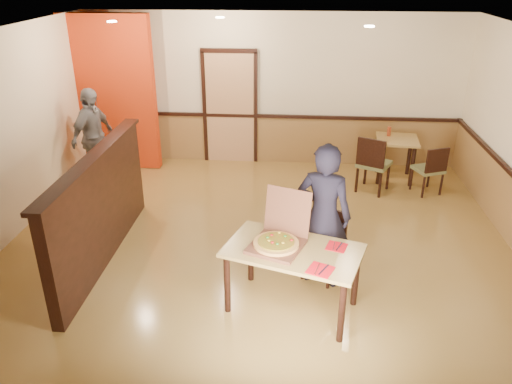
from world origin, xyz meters
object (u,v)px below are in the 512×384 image
Objects in this scene: main_table at (293,258)px; passerby at (93,137)px; side_chair_right at (431,168)px; side_chair_left at (373,162)px; condiment at (389,131)px; side_table at (396,148)px; diner at (324,216)px; diner_chair at (326,242)px; pizza_box at (278,240)px.

main_table is 0.96× the size of passerby.
side_chair_left is at bearing -21.89° from side_chair_right.
side_chair_left reaches higher than condiment.
main_table reaches higher than side_table.
diner is at bearing 32.34° from side_chair_right.
side_chair_left reaches higher than diner_chair.
pizza_box is at bearing 92.71° from side_chair_left.
diner_chair reaches higher than side_chair_right.
passerby reaches higher than main_table.
main_table is 4.33m from condiment.
passerby is at bearing -171.52° from condiment.
side_chair_right is 1.09× the size of side_table.
diner_chair is at bearing -106.26° from passerby.
pizza_box is at bearing 61.24° from diner.
diner is at bearing -110.70° from condiment.
side_table is at bearing -100.94° from side_chair_left.
pizza_box reaches higher than diner_chair.
passerby is (-5.23, -0.62, 0.26)m from side_table.
condiment is at bearing 132.26° from side_table.
passerby is at bearing 156.96° from pizza_box.
passerby is (-3.86, 2.54, 0.38)m from diner_chair.
main_table is 4.75m from passerby.
diner is (-1.90, -2.68, 0.43)m from side_chair_right.
main_table is 0.25m from pizza_box.
side_table is (-0.47, 0.61, 0.12)m from side_chair_right.
main_table is at bearing -114.62° from side_table.
side_chair_left is 0.78m from side_table.
condiment is at bearing 86.33° from pizza_box.
passerby is at bearing 27.24° from side_chair_left.
condiment is (-0.13, 0.14, 0.26)m from side_table.
condiment is at bearing -87.72° from side_chair_left.
pizza_box is (-0.17, 0.06, 0.18)m from main_table.
pizza_box is (-0.56, -0.64, 0.37)m from diner_chair.
pizza_box reaches higher than side_chair_left.
passerby is (-3.46, 3.24, 0.18)m from main_table.
diner_chair is 1.11× the size of pizza_box.
side_chair_left is 0.89m from condiment.
passerby is 4.58m from pizza_box.
diner_chair is 1.01× the size of side_chair_right.
side_table is 0.46× the size of passerby.
side_chair_left reaches higher than side_table.
side_chair_left is at bearing 86.41° from pizza_box.
diner is at bearing -108.00° from passerby.
diner is 10.82× the size of condiment.
condiment is (1.24, 3.30, 0.37)m from diner_chair.
diner reaches higher than pizza_box.
passerby reaches higher than diner_chair.
passerby reaches higher than side_chair_left.
diner_chair is 3.45m from side_table.
diner_chair is 0.48× the size of diner.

